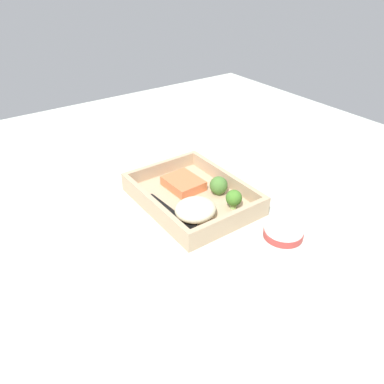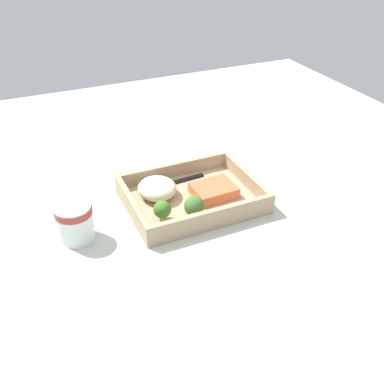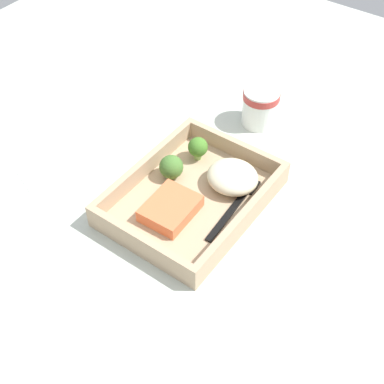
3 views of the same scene
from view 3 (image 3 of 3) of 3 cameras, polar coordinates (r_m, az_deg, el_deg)
name	(u,v)px [view 3 (image 3 of 3)]	position (r cm, az deg, el deg)	size (l,w,h in cm)	color
ground_plane	(192,207)	(92.34, 0.00, -1.58)	(160.00, 160.00, 2.00)	#B7C1B4
takeout_tray	(192,200)	(91.15, 0.00, -0.91)	(28.23, 21.60, 1.20)	tan
tray_rim	(192,191)	(89.50, 0.00, 0.08)	(28.23, 21.60, 3.34)	tan
salmon_fillet	(171,208)	(87.65, -2.30, -1.76)	(9.09, 7.35, 2.31)	#E26D41
mashed_potatoes	(233,177)	(91.75, 4.35, 1.62)	(8.42, 9.01, 3.92)	beige
broccoli_floret_1	(198,147)	(96.09, 0.63, 4.77)	(3.61, 3.61, 4.49)	#85AD5B
broccoli_floret_2	(171,167)	(92.94, -2.22, 2.67)	(4.23, 4.23, 4.38)	#749B4F
fork	(236,205)	(89.72, 4.74, -1.34)	(15.87, 2.65, 0.44)	black
paper_cup	(260,105)	(105.80, 7.31, 9.20)	(7.16, 7.16, 7.58)	white
receipt_slip	(44,171)	(100.58, -15.47, 2.21)	(8.62, 13.58, 0.24)	white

